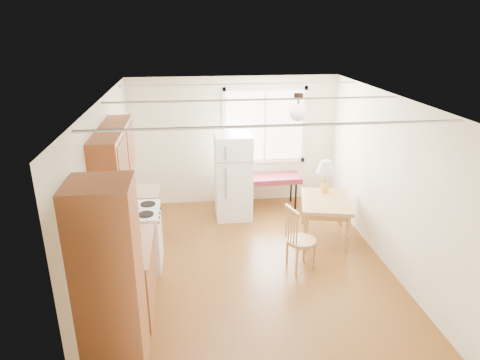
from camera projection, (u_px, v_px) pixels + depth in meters
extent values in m
cube|color=#563011|center=(252.00, 264.00, 6.46)|extent=(4.60, 5.60, 0.12)
cube|color=white|center=(254.00, 99.00, 5.59)|extent=(4.60, 5.60, 0.12)
cube|color=#F5EAC4|center=(234.00, 141.00, 8.35)|extent=(4.60, 0.10, 2.50)
cube|color=#F5EAC4|center=(296.00, 292.00, 3.70)|extent=(4.60, 0.10, 2.50)
cube|color=#F5EAC4|center=(108.00, 194.00, 5.80)|extent=(0.10, 5.60, 2.50)
cube|color=#F5EAC4|center=(388.00, 181.00, 6.26)|extent=(0.10, 5.60, 2.50)
cube|color=brown|center=(110.00, 282.00, 4.18)|extent=(0.60, 0.60, 2.10)
cube|color=brown|center=(128.00, 279.00, 5.33)|extent=(0.60, 1.10, 0.86)
cube|color=tan|center=(125.00, 247.00, 5.18)|extent=(0.62, 1.14, 0.04)
cube|color=white|center=(138.00, 238.00, 6.30)|extent=(0.65, 0.76, 0.90)
cube|color=brown|center=(141.00, 217.00, 7.01)|extent=(0.60, 0.60, 0.86)
cube|color=brown|center=(114.00, 154.00, 5.47)|extent=(0.33, 1.60, 0.70)
cube|color=white|center=(265.00, 125.00, 8.30)|extent=(1.50, 0.02, 1.35)
cylinder|color=#312016|center=(299.00, 96.00, 6.06)|extent=(0.14, 0.14, 0.06)
cylinder|color=#312016|center=(298.00, 103.00, 6.09)|extent=(0.03, 0.03, 0.16)
sphere|color=white|center=(298.00, 112.00, 6.14)|extent=(0.26, 0.26, 0.26)
cube|color=white|center=(233.00, 176.00, 7.81)|extent=(0.65, 0.65, 1.58)
cube|color=gray|center=(235.00, 162.00, 7.38)|extent=(0.65, 0.02, 0.02)
cube|color=gray|center=(226.00, 175.00, 7.42)|extent=(0.03, 0.03, 0.95)
cube|color=maroon|center=(265.00, 179.00, 8.27)|extent=(1.39, 0.54, 0.11)
cylinder|color=black|center=(236.00, 199.00, 8.14)|extent=(0.04, 0.04, 0.53)
cylinder|color=black|center=(296.00, 197.00, 8.27)|extent=(0.04, 0.04, 0.53)
cylinder|color=black|center=(234.00, 192.00, 8.50)|extent=(0.04, 0.04, 0.53)
cylinder|color=black|center=(291.00, 189.00, 8.63)|extent=(0.04, 0.04, 0.53)
cube|color=olive|center=(326.00, 202.00, 7.11)|extent=(1.02, 1.22, 0.06)
cube|color=olive|center=(326.00, 206.00, 7.14)|extent=(0.90, 1.10, 0.10)
cylinder|color=olive|center=(306.00, 231.00, 6.83)|extent=(0.07, 0.07, 0.60)
cylinder|color=olive|center=(348.00, 233.00, 6.76)|extent=(0.07, 0.07, 0.60)
cylinder|color=olive|center=(304.00, 208.00, 7.69)|extent=(0.07, 0.07, 0.60)
cylinder|color=olive|center=(341.00, 209.00, 7.62)|extent=(0.07, 0.07, 0.60)
cylinder|color=olive|center=(301.00, 241.00, 6.24)|extent=(0.43, 0.43, 0.05)
cylinder|color=olive|center=(297.00, 261.00, 6.14)|extent=(0.04, 0.04, 0.44)
cylinder|color=olive|center=(314.00, 257.00, 6.24)|extent=(0.04, 0.04, 0.44)
cylinder|color=olive|center=(287.00, 251.00, 6.39)|extent=(0.04, 0.04, 0.44)
cylinder|color=olive|center=(304.00, 248.00, 6.49)|extent=(0.04, 0.04, 0.44)
cylinder|color=gold|center=(324.00, 188.00, 7.42)|extent=(0.15, 0.15, 0.13)
cylinder|color=gold|center=(325.00, 179.00, 7.36)|extent=(0.03, 0.03, 0.22)
cone|color=silver|center=(326.00, 167.00, 7.29)|extent=(0.33, 0.33, 0.22)
cube|color=black|center=(120.00, 250.00, 4.99)|extent=(0.20, 0.24, 0.08)
cube|color=black|center=(118.00, 240.00, 4.83)|extent=(0.19, 0.07, 0.29)
cylinder|color=black|center=(120.00, 240.00, 5.00)|extent=(0.15, 0.15, 0.13)
cylinder|color=red|center=(120.00, 224.00, 5.54)|extent=(0.12, 0.12, 0.17)
sphere|color=red|center=(119.00, 215.00, 5.50)|extent=(0.06, 0.06, 0.06)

